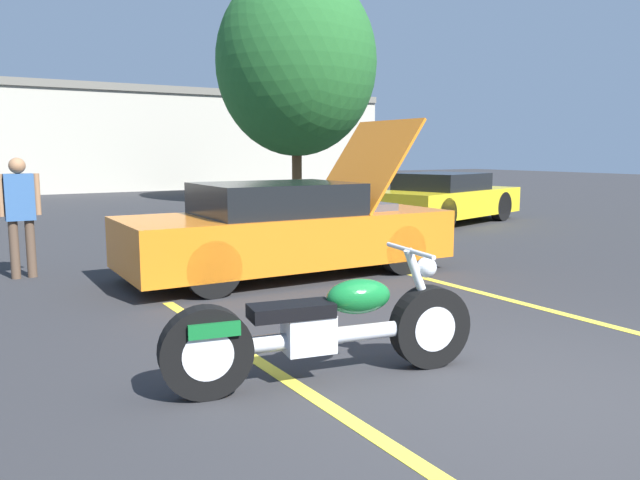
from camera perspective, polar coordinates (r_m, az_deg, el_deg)
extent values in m
plane|color=#2D2D30|center=(4.66, 20.29, -13.61)|extent=(80.00, 80.00, 0.00)
cube|color=yellow|center=(4.63, -2.09, -13.20)|extent=(0.12, 5.89, 0.01)
cube|color=yellow|center=(6.85, 23.33, -6.76)|extent=(0.12, 5.89, 0.01)
cube|color=#B2AD9E|center=(28.40, -24.95, 8.44)|extent=(32.00, 4.00, 4.40)
cube|color=slate|center=(28.51, -25.20, 12.56)|extent=(32.00, 4.20, 0.30)
cylinder|color=brown|center=(20.24, -2.13, 6.55)|extent=(0.32, 0.32, 2.25)
ellipsoid|color=#236028|center=(20.41, -2.18, 15.87)|extent=(5.06, 5.06, 5.82)
cylinder|color=black|center=(5.01, 10.00, -7.80)|extent=(0.66, 0.28, 0.64)
cylinder|color=black|center=(4.40, -10.38, -10.08)|extent=(0.66, 0.28, 0.64)
cylinder|color=silver|center=(5.01, 10.00, -7.80)|extent=(0.38, 0.23, 0.35)
cylinder|color=silver|center=(4.40, -10.38, -10.08)|extent=(0.38, 0.23, 0.35)
cylinder|color=silver|center=(4.63, 0.51, -8.81)|extent=(1.49, 0.39, 0.12)
cube|color=silver|center=(4.57, -1.05, -8.51)|extent=(0.40, 0.30, 0.28)
ellipsoid|color=#146B2D|center=(4.66, 3.55, -5.16)|extent=(0.55, 0.37, 0.26)
cube|color=black|center=(4.48, -2.65, -6.47)|extent=(0.64, 0.37, 0.10)
cube|color=#146B2D|center=(4.36, -9.87, -7.81)|extent=(0.39, 0.28, 0.10)
cylinder|color=silver|center=(4.89, 9.21, -4.28)|extent=(0.31, 0.13, 0.63)
cylinder|color=silver|center=(4.78, 8.20, -0.96)|extent=(0.16, 0.69, 0.04)
sphere|color=silver|center=(4.88, 9.70, -2.48)|extent=(0.16, 0.16, 0.16)
cylinder|color=silver|center=(4.62, -4.64, -9.64)|extent=(1.14, 0.30, 0.09)
cube|color=orange|center=(8.51, -2.96, 0.24)|extent=(4.49, 1.81, 0.66)
cube|color=black|center=(8.38, -4.07, 3.81)|extent=(2.04, 1.58, 0.42)
cylinder|color=black|center=(8.66, 7.49, -0.88)|extent=(0.68, 0.23, 0.68)
cylinder|color=black|center=(9.86, 2.17, 0.29)|extent=(0.68, 0.23, 0.68)
cylinder|color=black|center=(7.31, -9.86, -2.60)|extent=(0.68, 0.23, 0.68)
cylinder|color=black|center=(8.71, -13.33, -0.98)|extent=(0.68, 0.23, 0.68)
cube|color=orange|center=(9.09, 4.17, 6.86)|extent=(0.96, 1.60, 1.30)
cube|color=#4C4C51|center=(9.10, 3.89, 2.59)|extent=(0.62, 0.95, 0.28)
cube|color=yellow|center=(15.02, 11.37, 3.43)|extent=(4.49, 2.82, 0.60)
cube|color=black|center=(14.84, 11.09, 5.28)|extent=(2.23, 2.03, 0.39)
cylinder|color=black|center=(15.78, 16.21, 2.98)|extent=(0.74, 0.40, 0.70)
cylinder|color=black|center=(16.53, 11.42, 3.36)|extent=(0.74, 0.40, 0.70)
cylinder|color=black|center=(13.53, 11.28, 2.33)|extent=(0.74, 0.40, 0.70)
cylinder|color=black|center=(14.39, 6.03, 2.78)|extent=(0.74, 0.40, 0.70)
cylinder|color=brown|center=(9.20, -26.15, -0.81)|extent=(0.12, 0.12, 0.78)
cylinder|color=brown|center=(9.22, -24.92, -0.72)|extent=(0.12, 0.12, 0.78)
cube|color=#335B93|center=(9.13, -25.80, 3.55)|extent=(0.36, 0.20, 0.61)
cylinder|color=#9E704C|center=(9.11, -27.19, 3.64)|extent=(0.08, 0.08, 0.55)
cylinder|color=#9E704C|center=(9.16, -24.45, 3.83)|extent=(0.08, 0.08, 0.55)
sphere|color=#9E704C|center=(9.12, -25.96, 6.13)|extent=(0.21, 0.21, 0.21)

